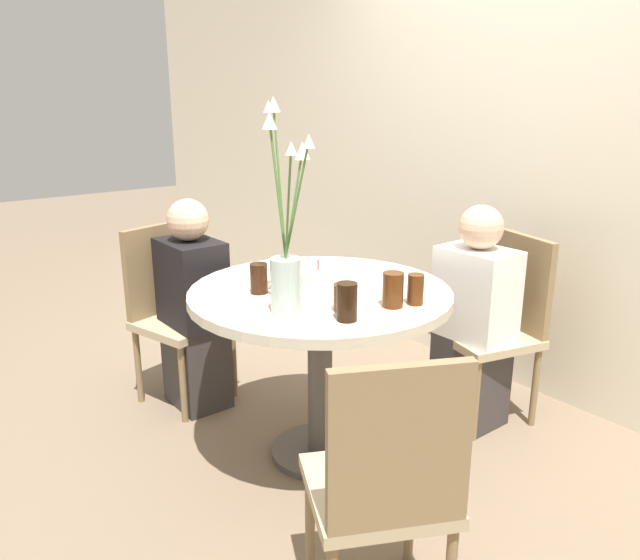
% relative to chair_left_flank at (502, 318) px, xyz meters
% --- Properties ---
extents(ground_plane, '(16.00, 16.00, 0.00)m').
position_rel_chair_left_flank_xyz_m(ground_plane, '(-0.24, -0.91, -0.50)').
color(ground_plane, '#7A6651').
extents(wall_back, '(8.00, 0.05, 2.60)m').
position_rel_chair_left_flank_xyz_m(wall_back, '(-0.24, 0.40, 0.80)').
color(wall_back, beige).
rests_on(wall_back, ground_plane).
extents(dining_table, '(1.07, 1.07, 0.76)m').
position_rel_chair_left_flank_xyz_m(dining_table, '(-0.24, -0.91, 0.13)').
color(dining_table, beige).
rests_on(dining_table, ground_plane).
extents(chair_left_flank, '(0.49, 0.49, 0.90)m').
position_rel_chair_left_flank_xyz_m(chair_left_flank, '(0.00, 0.00, 0.00)').
color(chair_left_flank, tan).
rests_on(chair_left_flank, ground_plane).
extents(chair_far_back, '(0.49, 0.49, 0.90)m').
position_rel_chair_left_flank_xyz_m(chair_far_back, '(-1.16, -1.15, 0.00)').
color(chair_far_back, tan).
rests_on(chair_far_back, ground_plane).
extents(chair_right_flank, '(0.54, 0.54, 0.90)m').
position_rel_chair_left_flank_xyz_m(chair_right_flank, '(0.60, -1.34, 0.00)').
color(chair_right_flank, tan).
rests_on(chair_right_flank, ground_plane).
extents(birthday_cake, '(0.21, 0.21, 0.12)m').
position_rel_chair_left_flank_xyz_m(birthday_cake, '(-0.27, -0.90, 0.30)').
color(birthday_cake, white).
rests_on(birthday_cake, dining_table).
extents(flower_vase, '(0.27, 0.18, 0.76)m').
position_rel_chair_left_flank_xyz_m(flower_vase, '(-0.11, -1.17, 0.49)').
color(flower_vase, '#B2C6C1').
rests_on(flower_vase, dining_table).
extents(side_plate, '(0.21, 0.21, 0.01)m').
position_rel_chair_left_flank_xyz_m(side_plate, '(-0.17, -0.67, 0.27)').
color(side_plate, white).
rests_on(side_plate, dining_table).
extents(drink_glass_0, '(0.07, 0.07, 0.12)m').
position_rel_chair_left_flank_xyz_m(drink_glass_0, '(-0.36, -1.13, 0.32)').
color(drink_glass_0, '#33190C').
rests_on(drink_glass_0, dining_table).
extents(drink_glass_1, '(0.06, 0.06, 0.12)m').
position_rel_chair_left_flank_xyz_m(drink_glass_1, '(0.12, -0.74, 0.32)').
color(drink_glass_1, '#51280F').
rests_on(drink_glass_1, dining_table).
extents(drink_glass_2, '(0.08, 0.08, 0.13)m').
position_rel_chair_left_flank_xyz_m(drink_glass_2, '(0.09, -0.83, 0.33)').
color(drink_glass_2, '#51280F').
rests_on(drink_glass_2, dining_table).
extents(drink_glass_3, '(0.07, 0.07, 0.14)m').
position_rel_chair_left_flank_xyz_m(drink_glass_3, '(0.10, -1.06, 0.33)').
color(drink_glass_3, black).
rests_on(drink_glass_3, dining_table).
extents(drink_glass_4, '(0.07, 0.07, 0.10)m').
position_rel_chair_left_flank_xyz_m(drink_glass_4, '(0.01, -1.00, 0.31)').
color(drink_glass_4, '#51280F').
rests_on(drink_glass_4, dining_table).
extents(person_boy, '(0.34, 0.24, 1.06)m').
position_rel_chair_left_flank_xyz_m(person_boy, '(-0.04, -0.15, -0.01)').
color(person_boy, '#383333').
rests_on(person_boy, ground_plane).
extents(person_guest, '(0.34, 0.24, 1.06)m').
position_rel_chair_left_flank_xyz_m(person_guest, '(-1.00, -1.11, -0.01)').
color(person_guest, '#383333').
rests_on(person_guest, ground_plane).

